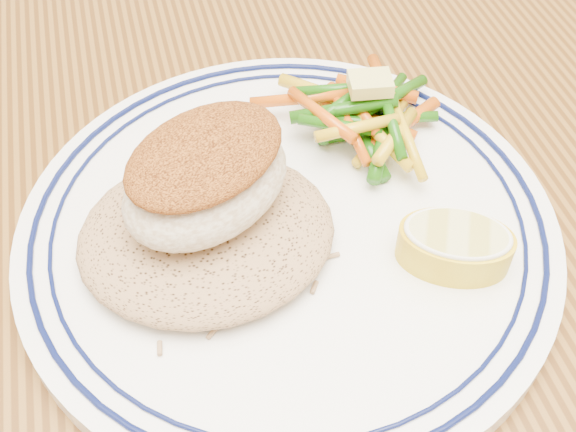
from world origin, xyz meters
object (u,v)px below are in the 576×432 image
(lemon_wedge, at_px, (455,244))
(dining_table, at_px, (286,318))
(rice_pilaf, at_px, (206,229))
(fish_fillet, at_px, (206,176))
(plate, at_px, (288,229))
(vegetable_pile, at_px, (363,114))

(lemon_wedge, bearing_deg, dining_table, 139.70)
(rice_pilaf, height_order, fish_fillet, fish_fillet)
(plate, bearing_deg, fish_fillet, 173.99)
(rice_pilaf, distance_m, lemon_wedge, 0.12)
(lemon_wedge, bearing_deg, fish_fillet, 156.27)
(rice_pilaf, relative_size, fish_fillet, 1.17)
(dining_table, xyz_separation_m, lemon_wedge, (0.07, -0.06, 0.12))
(lemon_wedge, bearing_deg, plate, 148.18)
(vegetable_pile, bearing_deg, dining_table, -143.55)
(dining_table, distance_m, lemon_wedge, 0.15)
(plate, xyz_separation_m, lemon_wedge, (0.07, -0.04, 0.02))
(plate, bearing_deg, rice_pilaf, -174.67)
(rice_pilaf, height_order, lemon_wedge, rice_pilaf)
(rice_pilaf, xyz_separation_m, lemon_wedge, (0.11, -0.04, 0.00))
(dining_table, distance_m, vegetable_pile, 0.14)
(fish_fillet, xyz_separation_m, lemon_wedge, (0.11, -0.05, -0.03))
(rice_pilaf, relative_size, vegetable_pile, 1.17)
(vegetable_pile, bearing_deg, lemon_wedge, -82.92)
(fish_fillet, distance_m, lemon_wedge, 0.12)
(plate, xyz_separation_m, rice_pilaf, (-0.04, -0.00, 0.02))
(lemon_wedge, bearing_deg, rice_pilaf, 160.51)
(plate, distance_m, rice_pilaf, 0.05)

